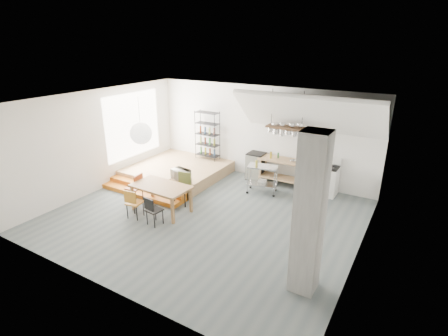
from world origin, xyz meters
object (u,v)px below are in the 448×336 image
Objects in this scene: rolling_cart at (262,176)px; mini_fridge at (256,166)px; dining_table at (161,188)px; stove at (328,180)px.

mini_fridge reaches higher than rolling_cart.
dining_table is at bearing -109.14° from mini_fridge.
mini_fridge is at bearing 178.99° from stove.
rolling_cart is 1.19m from mini_fridge.
stove is 0.70× the size of dining_table.
stove is 1.17× the size of rolling_cart.
dining_table is 3.24m from rolling_cart.
mini_fridge is (-2.50, 0.04, -0.01)m from stove.
stove is 1.24× the size of mini_fridge.
rolling_cart is 1.06× the size of mini_fridge.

